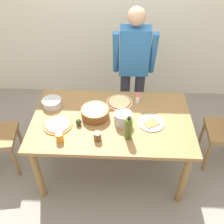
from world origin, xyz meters
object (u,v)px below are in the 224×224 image
pizza_cooked_on_tray (58,124)px  olive_oil_bottle (129,128)px  steel_pot (123,118)px  dining_table (112,126)px  plate_with_slice (151,123)px  popcorn_bowl (95,112)px  pizza_raw_on_board (119,102)px  avocado (79,122)px  person_cook (134,66)px  mixing_bowl_steel (52,103)px  cup_orange (60,137)px  salt_shaker (138,99)px  cup_small_brown (97,136)px

pizza_cooked_on_tray → olive_oil_bottle: olive_oil_bottle is taller
olive_oil_bottle → steel_pot: olive_oil_bottle is taller
dining_table → olive_oil_bottle: 0.36m
plate_with_slice → olive_oil_bottle: olive_oil_bottle is taller
dining_table → steel_pot: bearing=-27.7°
pizza_cooked_on_tray → popcorn_bowl: bearing=21.7°
pizza_raw_on_board → avocado: avocado is taller
person_cook → avocado: size_ratio=23.14×
mixing_bowl_steel → cup_orange: bearing=-70.0°
olive_oil_bottle → steel_pot: bearing=105.1°
dining_table → avocado: avocado is taller
person_cook → popcorn_bowl: size_ratio=5.79×
pizza_raw_on_board → cup_orange: size_ratio=3.34×
cup_orange → salt_shaker: salt_shaker is taller
popcorn_bowl → avocado: (-0.15, -0.13, -0.03)m
person_cook → plate_with_slice: bearing=-78.4°
popcorn_bowl → steel_pot: size_ratio=1.61×
cup_orange → steel_pot: bearing=24.1°
steel_pot → salt_shaker: (0.16, 0.34, -0.01)m
mixing_bowl_steel → steel_pot: (0.75, -0.24, 0.03)m
person_cook → mixing_bowl_steel: 1.05m
steel_pot → salt_shaker: size_ratio=1.64×
mixing_bowl_steel → person_cook: bearing=33.5°
pizza_cooked_on_tray → salt_shaker: (0.79, 0.39, 0.04)m
cup_small_brown → steel_pot: bearing=45.2°
person_cook → pizza_raw_on_board: size_ratio=5.71×
pizza_raw_on_board → cup_orange: (-0.53, -0.58, 0.03)m
salt_shaker → dining_table: bearing=-133.4°
popcorn_bowl → mixing_bowl_steel: (-0.47, 0.15, -0.02)m
pizza_raw_on_board → cup_orange: bearing=-132.5°
pizza_cooked_on_tray → salt_shaker: size_ratio=2.75×
mixing_bowl_steel → avocado: bearing=-41.3°
mixing_bowl_steel → cup_small_brown: size_ratio=2.35×
olive_oil_bottle → plate_with_slice: bearing=41.1°
cup_orange → salt_shaker: (0.73, 0.60, 0.01)m
person_cook → salt_shaker: size_ratio=15.28×
cup_orange → avocado: bearing=56.6°
avocado → salt_shaker: bearing=33.1°
dining_table → plate_with_slice: plate_with_slice is taller
person_cook → plate_with_slice: 0.84m
dining_table → pizza_cooked_on_tray: 0.54m
mixing_bowl_steel → steel_pot: steel_pot is taller
plate_with_slice → avocado: bearing=-175.9°
dining_table → popcorn_bowl: 0.23m
pizza_raw_on_board → salt_shaker: (0.20, 0.02, 0.04)m
steel_pot → cup_small_brown: 0.33m
cup_orange → salt_shaker: 0.94m
pizza_cooked_on_tray → steel_pot: size_ratio=1.68×
mixing_bowl_steel → cup_orange: cup_orange is taller
mixing_bowl_steel → salt_shaker: 0.91m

